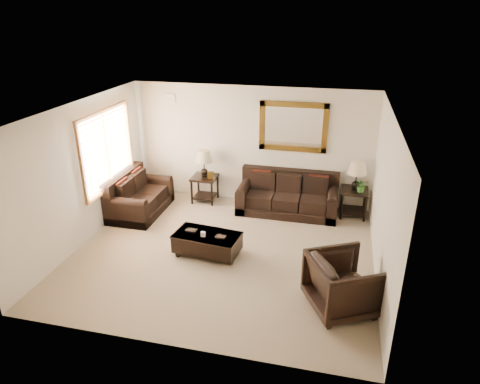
% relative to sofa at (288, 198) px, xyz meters
% --- Properties ---
extents(room, '(5.51, 5.01, 2.71)m').
position_rel_sofa_xyz_m(room, '(-0.94, -2.07, 1.02)').
color(room, gray).
rests_on(room, ground).
extents(window, '(0.07, 1.96, 1.66)m').
position_rel_sofa_xyz_m(window, '(-3.64, -1.17, 1.22)').
color(window, white).
rests_on(window, room).
extents(mirror, '(1.50, 0.06, 1.10)m').
position_rel_sofa_xyz_m(mirror, '(0.00, 0.40, 1.52)').
color(mirror, '#4D2A0F').
rests_on(mirror, room).
extents(air_vent, '(0.25, 0.02, 0.18)m').
position_rel_sofa_xyz_m(air_vent, '(-2.84, 0.41, 2.02)').
color(air_vent, '#999999').
rests_on(air_vent, room).
extents(sofa, '(2.19, 0.95, 0.90)m').
position_rel_sofa_xyz_m(sofa, '(0.00, 0.00, 0.00)').
color(sofa, black).
rests_on(sofa, room).
extents(loveseat, '(0.96, 1.61, 0.91)m').
position_rel_sofa_xyz_m(loveseat, '(-3.25, -0.81, 0.01)').
color(loveseat, black).
rests_on(loveseat, room).
extents(end_table_left, '(0.57, 0.57, 1.26)m').
position_rel_sofa_xyz_m(end_table_left, '(-1.98, 0.11, 0.50)').
color(end_table_left, black).
rests_on(end_table_left, room).
extents(end_table_right, '(0.57, 0.57, 1.26)m').
position_rel_sofa_xyz_m(end_table_right, '(1.43, 0.11, 0.50)').
color(end_table_right, black).
rests_on(end_table_right, room).
extents(coffee_table, '(1.28, 0.78, 0.51)m').
position_rel_sofa_xyz_m(coffee_table, '(-1.21, -2.17, -0.07)').
color(coffee_table, black).
rests_on(coffee_table, room).
extents(armchair, '(1.23, 1.25, 0.97)m').
position_rel_sofa_xyz_m(armchair, '(1.26, -3.21, 0.16)').
color(armchair, black).
rests_on(armchair, floor).
extents(potted_plant, '(0.33, 0.35, 0.23)m').
position_rel_sofa_xyz_m(potted_plant, '(1.56, 0.00, 0.42)').
color(potted_plant, '#285B1F').
rests_on(potted_plant, end_table_right).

